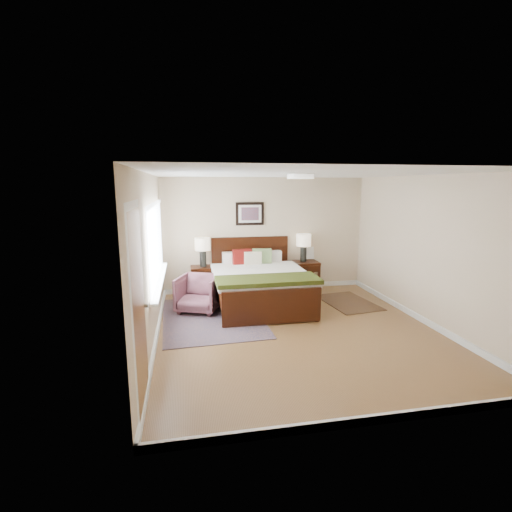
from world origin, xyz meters
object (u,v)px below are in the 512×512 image
Objects in this scene: lamp_right at (304,243)px; rug_persian at (212,317)px; lamp_left at (203,247)px; nightstand_left at (203,272)px; bed at (259,278)px; armchair at (199,294)px; nightstand_right at (303,273)px.

rug_persian is at bearing -146.81° from lamp_right.
nightstand_left is at bearing -90.00° from lamp_left.
lamp_left is (0.00, 0.02, 0.55)m from nightstand_left.
lamp_left reaches higher than nightstand_left.
lamp_right is 0.25× the size of rug_persian.
nightstand_left is 2.29m from lamp_right.
lamp_left is 1.00× the size of lamp_right.
bed is 2.94× the size of armchair.
lamp_left reaches higher than rug_persian.
nightstand_left is 0.84× the size of armchair.
rug_persian is (0.07, -1.41, -1.05)m from lamp_left.
rug_persian is (0.07, -1.38, -0.50)m from nightstand_left.
bed is at bearing -144.10° from nightstand_right.
nightstand_right is 2.59m from rug_persian.
lamp_left is at bearing 90.00° from nightstand_left.
lamp_left reaches higher than nightstand_right.
bed reaches higher than armchair.
lamp_left is 0.81× the size of armchair.
bed is 1.45m from lamp_left.
bed is 1.22m from armchair.
armchair is at bearing -156.72° from nightstand_right.
nightstand_left is 2.22m from nightstand_right.
nightstand_right is 0.88× the size of armchair.
lamp_left is 0.25× the size of rug_persian.
lamp_right reaches higher than nightstand_left.
lamp_right is (1.17, 0.86, 0.53)m from bed.
lamp_right is at bearing 30.58° from rug_persian.
rug_persian is at bearing -87.07° from nightstand_left.
rug_persian is at bearing -39.52° from armchair.
lamp_right is at bearing 36.33° from bed.
armchair is at bearing -97.77° from lamp_left.
bed is 3.52× the size of nightstand_left.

